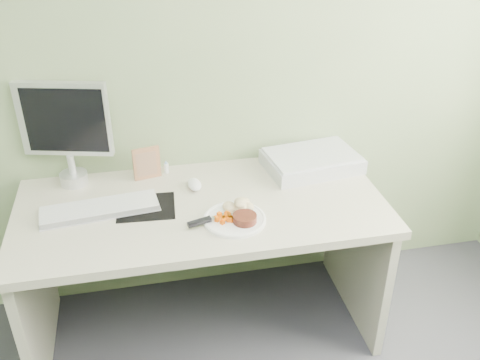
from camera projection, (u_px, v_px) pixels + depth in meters
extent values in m
plane|color=gray|center=(184.00, 39.00, 2.33)|extent=(3.50, 0.00, 3.50)
cube|color=beige|center=(202.00, 208.00, 2.33)|extent=(1.60, 0.75, 0.04)
cube|color=#B1AC96|center=(36.00, 295.00, 2.38)|extent=(0.04, 0.70, 0.69)
cube|color=#B1AC96|center=(356.00, 253.00, 2.65)|extent=(0.04, 0.70, 0.69)
cylinder|color=white|center=(235.00, 219.00, 2.21)|extent=(0.26, 0.26, 0.01)
cylinder|color=black|center=(245.00, 218.00, 2.17)|extent=(0.13, 0.13, 0.03)
ellipsoid|color=tan|center=(240.00, 205.00, 2.24)|extent=(0.13, 0.11, 0.06)
cube|color=#E05404|center=(224.00, 217.00, 2.18)|extent=(0.07, 0.07, 0.04)
cube|color=silver|center=(229.00, 214.00, 2.21)|extent=(0.15, 0.07, 0.01)
cube|color=black|center=(199.00, 222.00, 2.16)|extent=(0.10, 0.05, 0.02)
cube|color=black|center=(146.00, 207.00, 2.30)|extent=(0.26, 0.23, 0.00)
cube|color=white|center=(100.00, 208.00, 2.26)|extent=(0.50, 0.19, 0.02)
ellipsoid|color=white|center=(194.00, 185.00, 2.43)|extent=(0.07, 0.11, 0.04)
cube|color=#916143|center=(147.00, 163.00, 2.48)|extent=(0.13, 0.04, 0.16)
cylinder|color=white|center=(166.00, 168.00, 2.55)|extent=(0.02, 0.02, 0.05)
cone|color=#7C9EC6|center=(166.00, 162.00, 2.53)|extent=(0.02, 0.02, 0.02)
cube|color=#AFB1B6|center=(312.00, 162.00, 2.59)|extent=(0.47, 0.35, 0.07)
cylinder|color=silver|center=(74.00, 178.00, 2.46)|extent=(0.13, 0.13, 0.05)
cylinder|color=silver|center=(72.00, 165.00, 2.42)|extent=(0.03, 0.03, 0.09)
cube|color=silver|center=(64.00, 119.00, 2.34)|extent=(0.40, 0.13, 0.34)
cube|color=black|center=(64.00, 121.00, 2.32)|extent=(0.35, 0.09, 0.30)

